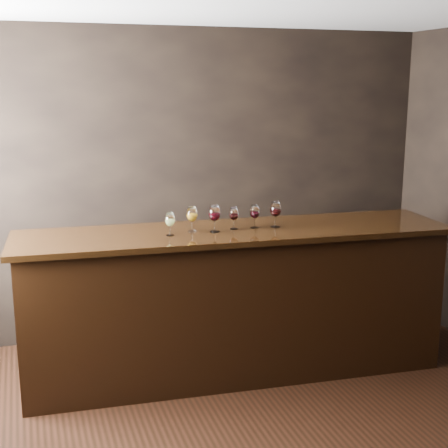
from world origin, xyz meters
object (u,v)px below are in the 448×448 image
object	(u,v)px
bar_counter	(235,305)
glass_red_b	(234,214)
back_bar_shelf	(246,276)
glass_white	(170,220)
glass_red_c	(255,212)
glass_red_d	(276,210)
glass_red_a	(215,214)
glass_amber	(192,215)

from	to	relation	value
bar_counter	glass_red_b	size ratio (longest dim) A/B	19.04
bar_counter	back_bar_shelf	distance (m)	0.97
glass_white	glass_red_b	xyz separation A→B (m)	(0.52, 0.05, -0.00)
bar_counter	glass_white	bearing A→B (deg)	-172.38
glass_red_c	glass_red_d	world-z (taller)	glass_red_d
glass_white	glass_red_a	size ratio (longest dim) A/B	0.82
glass_amber	bar_counter	bearing A→B (deg)	-6.18
glass_white	glass_amber	distance (m)	0.20
glass_white	glass_red_a	xyz separation A→B (m)	(0.35, 0.00, 0.02)
glass_red_a	glass_white	bearing A→B (deg)	-179.50
glass_amber	glass_red_b	xyz separation A→B (m)	(0.33, -0.02, -0.02)
back_bar_shelf	glass_red_b	bearing A→B (deg)	-116.43
glass_red_a	glass_amber	bearing A→B (deg)	158.25
glass_white	glass_red_c	xyz separation A→B (m)	(0.69, 0.04, 0.01)
glass_red_a	glass_red_c	distance (m)	0.34
bar_counter	glass_red_a	xyz separation A→B (m)	(-0.18, -0.03, 0.76)
glass_red_d	glass_white	bearing A→B (deg)	-179.14
glass_amber	glass_red_a	distance (m)	0.17
glass_amber	glass_red_c	world-z (taller)	glass_amber
back_bar_shelf	glass_red_c	size ratio (longest dim) A/B	15.39
back_bar_shelf	glass_red_d	bearing A→B (deg)	-95.79
bar_counter	back_bar_shelf	xyz separation A→B (m)	(0.42, 0.88, -0.07)
glass_amber	glass_red_a	bearing A→B (deg)	-21.75
glass_amber	glass_red_d	size ratio (longest dim) A/B	0.96
glass_red_a	glass_red_d	bearing A→B (deg)	1.11
bar_counter	glass_white	world-z (taller)	glass_white
bar_counter	back_bar_shelf	world-z (taller)	bar_counter
glass_red_b	glass_red_c	bearing A→B (deg)	-3.10
glass_white	glass_red_d	size ratio (longest dim) A/B	0.84
back_bar_shelf	glass_red_d	distance (m)	1.22
glass_amber	glass_red_b	world-z (taller)	glass_amber
glass_amber	glass_red_b	bearing A→B (deg)	-2.61
glass_red_b	glass_red_d	world-z (taller)	glass_red_d
glass_white	glass_red_c	size ratio (longest dim) A/B	0.95
glass_red_a	back_bar_shelf	bearing A→B (deg)	56.53
bar_counter	glass_red_d	xyz separation A→B (m)	(0.33, -0.02, 0.76)
back_bar_shelf	glass_red_b	size ratio (longest dim) A/B	16.33
back_bar_shelf	glass_red_a	world-z (taller)	glass_red_a
glass_red_d	back_bar_shelf	bearing A→B (deg)	84.21
back_bar_shelf	glass_amber	distance (m)	1.40
bar_counter	glass_red_b	xyz separation A→B (m)	(-0.00, 0.02, 0.73)
back_bar_shelf	glass_red_a	bearing A→B (deg)	-123.47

